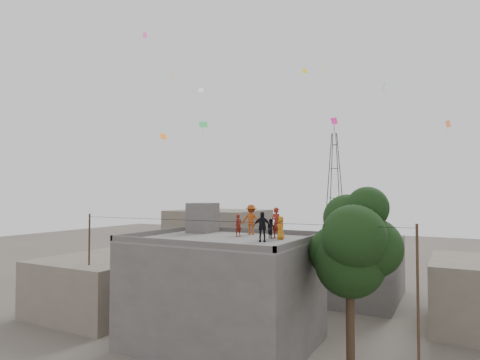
% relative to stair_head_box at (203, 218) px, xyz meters
% --- Properties ---
extents(ground, '(140.00, 140.00, 0.00)m').
position_rel_stair_head_box_xyz_m(ground, '(3.20, -2.60, -7.10)').
color(ground, '#49433C').
rests_on(ground, ground).
extents(main_building, '(10.00, 8.00, 6.10)m').
position_rel_stair_head_box_xyz_m(main_building, '(3.20, -2.60, -4.05)').
color(main_building, '#4E4B48').
rests_on(main_building, ground).
extents(parapet, '(10.00, 8.00, 0.30)m').
position_rel_stair_head_box_xyz_m(parapet, '(3.20, -2.60, -0.85)').
color(parapet, '#4E4B48').
rests_on(parapet, main_building).
extents(stair_head_box, '(1.60, 1.80, 2.00)m').
position_rel_stair_head_box_xyz_m(stair_head_box, '(0.00, 0.00, 0.00)').
color(stair_head_box, '#4E4B48').
rests_on(stair_head_box, main_building).
extents(neighbor_west, '(8.00, 10.00, 4.00)m').
position_rel_stair_head_box_xyz_m(neighbor_west, '(-7.80, -0.60, -5.10)').
color(neighbor_west, '#655C50').
rests_on(neighbor_west, ground).
extents(neighbor_north, '(12.00, 9.00, 5.00)m').
position_rel_stair_head_box_xyz_m(neighbor_north, '(5.20, 11.40, -4.60)').
color(neighbor_north, '#4E4B48').
rests_on(neighbor_north, ground).
extents(neighbor_northwest, '(9.00, 8.00, 7.00)m').
position_rel_stair_head_box_xyz_m(neighbor_northwest, '(-6.80, 13.40, -3.60)').
color(neighbor_northwest, '#655C50').
rests_on(neighbor_northwest, ground).
extents(tree, '(4.90, 4.60, 9.10)m').
position_rel_stair_head_box_xyz_m(tree, '(10.57, -2.00, -1.00)').
color(tree, black).
rests_on(tree, ground).
extents(utility_line, '(20.12, 0.62, 7.40)m').
position_rel_stair_head_box_xyz_m(utility_line, '(3.70, -3.85, -3.27)').
color(utility_line, black).
rests_on(utility_line, ground).
extents(transmission_tower, '(2.97, 2.97, 20.01)m').
position_rel_stair_head_box_xyz_m(transmission_tower, '(-0.80, 37.40, 1.97)').
color(transmission_tower, black).
rests_on(transmission_tower, ground).
extents(person_red_adult, '(0.76, 0.60, 1.82)m').
position_rel_stair_head_box_xyz_m(person_red_adult, '(5.91, -1.07, -0.09)').
color(person_red_adult, maroon).
rests_on(person_red_adult, main_building).
extents(person_orange_child, '(0.73, 0.78, 1.33)m').
position_rel_stair_head_box_xyz_m(person_orange_child, '(6.36, -1.52, -0.33)').
color(person_orange_child, '#C77316').
rests_on(person_orange_child, main_building).
extents(person_dark_child, '(0.70, 0.67, 1.15)m').
position_rel_stair_head_box_xyz_m(person_dark_child, '(5.59, -1.18, -0.43)').
color(person_dark_child, black).
rests_on(person_dark_child, main_building).
extents(person_dark_adult, '(1.04, 0.74, 1.64)m').
position_rel_stair_head_box_xyz_m(person_dark_adult, '(5.87, -3.01, -0.18)').
color(person_dark_adult, black).
rests_on(person_dark_adult, main_building).
extents(person_orange_adult, '(1.36, 0.96, 1.92)m').
position_rel_stair_head_box_xyz_m(person_orange_adult, '(3.57, 0.27, -0.04)').
color(person_orange_adult, '#A14112').
rests_on(person_orange_adult, main_building).
extents(person_red_child, '(0.47, 0.57, 1.35)m').
position_rel_stair_head_box_xyz_m(person_red_child, '(3.43, -1.19, -0.32)').
color(person_red_child, maroon).
rests_on(person_red_child, main_building).
extents(kites, '(22.04, 14.94, 8.89)m').
position_rel_stair_head_box_xyz_m(kites, '(2.57, 4.52, 9.28)').
color(kites, orange).
rests_on(kites, ground).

